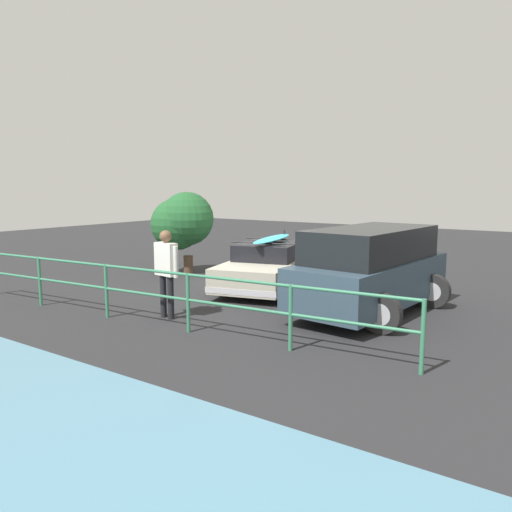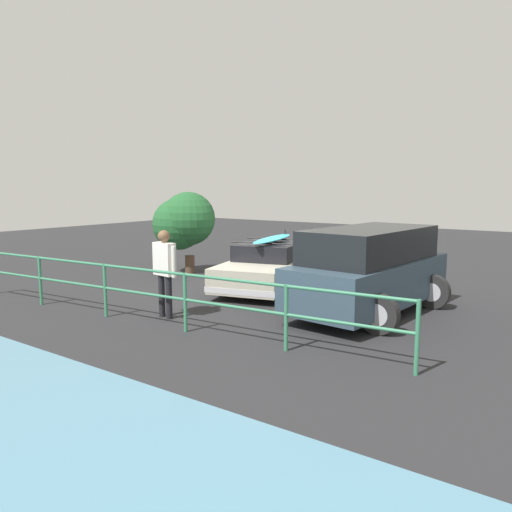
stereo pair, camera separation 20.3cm
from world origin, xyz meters
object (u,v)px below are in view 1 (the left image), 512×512
object	(u,v)px
suv_car	(371,269)
bush_near_left	(182,221)
sedan_car	(269,266)
person_bystander	(166,266)

from	to	relation	value
suv_car	bush_near_left	world-z (taller)	bush_near_left
sedan_car	person_bystander	xyz separation A→B (m)	(0.06, 3.84, 0.51)
suv_car	person_bystander	size ratio (longest dim) A/B	2.52
sedan_car	person_bystander	bearing A→B (deg)	89.07
bush_near_left	sedan_car	bearing A→B (deg)	173.50
sedan_car	bush_near_left	xyz separation A→B (m)	(3.51, -0.40, 1.04)
sedan_car	suv_car	xyz separation A→B (m)	(-3.27, 0.98, 0.35)
suv_car	person_bystander	xyz separation A→B (m)	(3.34, 2.87, 0.16)
suv_car	bush_near_left	size ratio (longest dim) A/B	1.81
sedan_car	suv_car	world-z (taller)	suv_car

